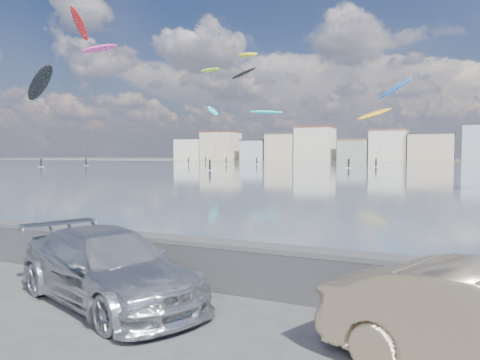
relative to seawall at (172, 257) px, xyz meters
name	(u,v)px	position (x,y,z in m)	size (l,w,h in m)	color
ground	(78,325)	(0.00, -2.70, -0.58)	(700.00, 700.00, 0.00)	#333335
bay_water	(432,169)	(0.00, 88.80, -0.58)	(500.00, 177.00, 0.00)	#445163
far_shore_strip	(449,162)	(0.00, 197.30, -0.57)	(500.00, 60.00, 0.00)	#4C473D
seawall	(172,257)	(0.00, 0.00, 0.00)	(400.00, 0.36, 1.08)	#28282B
far_buildings	(452,146)	(1.31, 183.30, 5.44)	(240.79, 13.26, 14.60)	silver
car_silver	(108,267)	(-0.35, -1.58, 0.10)	(1.91, 4.70, 1.36)	silver
kitesurfer_0	(247,56)	(-32.23, 73.25, 20.88)	(7.98, 14.44, 23.17)	yellow
kitesurfer_1	(212,112)	(-67.51, 122.97, 15.93)	(7.27, 15.17, 19.05)	#19BFBF
kitesurfer_4	(211,71)	(-78.06, 140.98, 32.39)	(6.75, 14.49, 35.24)	#8CD826
kitesurfer_5	(374,114)	(-13.58, 103.30, 11.55)	(8.71, 19.65, 14.32)	#BF8C19
kitesurfer_7	(243,75)	(-54.43, 118.79, 26.05)	(8.83, 8.73, 28.93)	black
kitesurfer_8	(100,49)	(-81.22, 87.40, 29.72)	(6.93, 12.35, 32.98)	#E5338C
kitesurfer_13	(395,89)	(-10.18, 112.54, 18.34)	(8.79, 17.74, 22.31)	blue
kitesurfer_16	(266,112)	(-48.49, 122.05, 14.86)	(10.64, 11.50, 16.45)	#19BFBF
kitesurfer_17	(38,84)	(-47.82, 38.29, 11.90)	(7.48, 17.31, 15.33)	black
kitesurfer_19	(79,25)	(-81.00, 80.02, 34.18)	(6.56, 17.32, 39.03)	red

